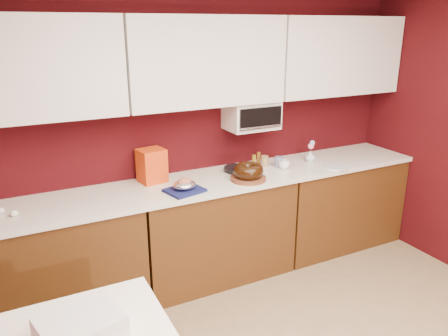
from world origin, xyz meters
TOP-DOWN VIEW (x-y plane):
  - wall_back at (0.00, 2.25)m, footprint 4.00×0.02m
  - base_cabinet_left at (-1.33, 1.94)m, footprint 1.31×0.58m
  - base_cabinet_center at (0.00, 1.94)m, footprint 1.31×0.58m
  - base_cabinet_right at (1.33, 1.94)m, footprint 1.31×0.58m
  - countertop at (0.00, 1.94)m, footprint 4.00×0.62m
  - upper_cabinet_left at (-1.33, 2.08)m, footprint 1.31×0.33m
  - upper_cabinet_center at (0.00, 2.08)m, footprint 1.31×0.33m
  - upper_cabinet_right at (1.33, 2.08)m, footprint 1.31×0.33m
  - toaster_oven at (0.45, 2.10)m, footprint 0.45×0.30m
  - toaster_oven_door at (0.45, 1.94)m, footprint 0.40×0.02m
  - toaster_oven_handle at (0.45, 1.93)m, footprint 0.42×0.02m
  - cake_base at (0.25, 1.79)m, footprint 0.38×0.38m
  - bundt_cake at (0.25, 1.79)m, footprint 0.30×0.30m
  - navy_towel at (-0.32, 1.78)m, footprint 0.32×0.29m
  - foil_ham_nest at (-0.32, 1.78)m, footprint 0.23×0.21m
  - roasted_ham at (-0.32, 1.78)m, footprint 0.13×0.12m
  - pandoro_box at (-0.47, 2.11)m, footprint 0.23×0.21m
  - dark_pan at (0.27, 2.04)m, footprint 0.28×0.28m
  - coffee_mug at (0.68, 1.90)m, footprint 0.12×0.12m
  - blue_jar at (0.67, 1.98)m, footprint 0.10×0.10m
  - flower_vase at (1.03, 1.98)m, footprint 0.10×0.10m
  - flower_pink at (1.03, 1.98)m, footprint 0.06×0.06m
  - flower_blue at (1.06, 2.00)m, footprint 0.05×0.05m
  - china_plate at (1.13, 1.72)m, footprint 0.27×0.27m
  - amber_bottle at (0.47, 2.08)m, footprint 0.04×0.04m
  - paper_cup at (0.56, 2.04)m, footprint 0.08×0.08m
  - egg_left at (-1.52, 1.87)m, footprint 0.07×0.06m
  - egg_right at (-1.60, 1.96)m, footprint 0.06×0.05m
  - newspaper_stack at (-1.31, 0.61)m, footprint 0.41×0.36m
  - amber_bottle_tall at (0.55, 2.13)m, footprint 0.04×0.04m

SIDE VIEW (x-z plane):
  - base_cabinet_left at x=-1.33m, z-range 0.00..0.86m
  - base_cabinet_center at x=0.00m, z-range 0.00..0.86m
  - base_cabinet_right at x=1.33m, z-range 0.00..0.86m
  - newspaper_stack at x=-1.31m, z-range 0.75..0.87m
  - countertop at x=0.00m, z-range 0.86..0.90m
  - china_plate at x=1.13m, z-range 0.90..0.91m
  - navy_towel at x=-0.32m, z-range 0.90..0.92m
  - cake_base at x=0.25m, z-range 0.90..0.93m
  - dark_pan at x=0.27m, z-range 0.90..0.94m
  - egg_left at x=-1.52m, z-range 0.90..0.94m
  - egg_right at x=-1.60m, z-range 0.90..0.95m
  - blue_jar at x=0.67m, z-range 0.90..0.99m
  - coffee_mug at x=0.68m, z-range 0.90..1.00m
  - paper_cup at x=0.56m, z-range 0.90..1.00m
  - foil_ham_nest at x=-0.32m, z-range 0.92..0.99m
  - amber_bottle at x=0.47m, z-range 0.90..1.01m
  - flower_vase at x=1.03m, z-range 0.90..1.01m
  - amber_bottle_tall at x=0.55m, z-range 0.90..1.01m
  - roasted_ham at x=-0.32m, z-range 0.94..1.02m
  - bundt_cake at x=0.25m, z-range 0.93..1.03m
  - pandoro_box at x=-0.47m, z-range 0.90..1.18m
  - flower_pink at x=1.03m, z-range 1.02..1.08m
  - flower_blue at x=1.06m, z-range 1.04..1.10m
  - wall_back at x=0.00m, z-range 0.00..2.50m
  - toaster_oven_handle at x=0.45m, z-range 1.29..1.31m
  - toaster_oven at x=0.45m, z-range 1.25..1.50m
  - toaster_oven_door at x=0.45m, z-range 1.28..1.47m
  - upper_cabinet_left at x=-1.33m, z-range 1.50..2.20m
  - upper_cabinet_center at x=0.00m, z-range 1.50..2.20m
  - upper_cabinet_right at x=1.33m, z-range 1.50..2.20m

